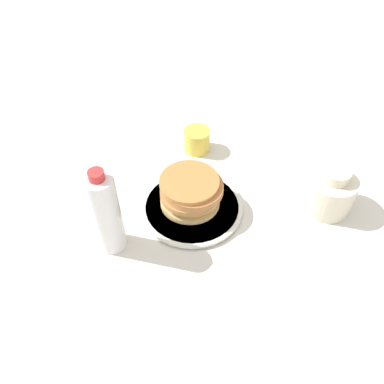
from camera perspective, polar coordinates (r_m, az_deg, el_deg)
name	(u,v)px	position (r m, az deg, el deg)	size (l,w,h in m)	color
ground_plane	(180,209)	(0.90, -1.83, -2.54)	(4.00, 4.00, 0.00)	silver
plate	(192,205)	(0.89, 0.00, -2.06)	(0.24, 0.24, 0.01)	silver
pancake_stack	(191,193)	(0.86, -0.18, -0.13)	(0.15, 0.15, 0.08)	tan
juice_glass	(197,140)	(1.03, 0.77, 7.93)	(0.07, 0.07, 0.06)	yellow
cream_jug	(329,191)	(0.92, 20.20, 0.10)	(0.11, 0.11, 0.12)	beige
water_bottle_near	(106,214)	(0.77, -12.94, -3.22)	(0.06, 0.06, 0.22)	white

